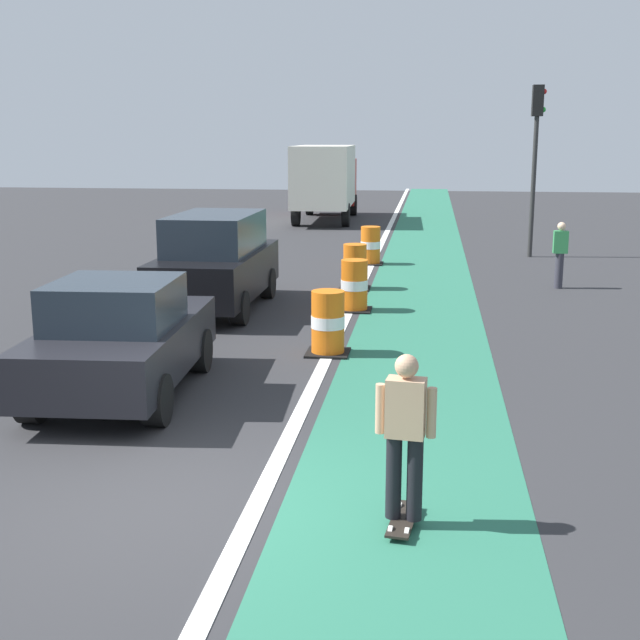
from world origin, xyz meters
TOP-DOWN VIEW (x-y plane):
  - ground_plane at (0.00, 0.00)m, footprint 100.00×100.00m
  - bike_lane_strip at (2.40, 12.00)m, footprint 2.50×80.00m
  - lane_divider_stripe at (0.90, 12.00)m, footprint 0.20×80.00m
  - skateboarder_on_lane at (2.38, -0.16)m, footprint 0.57×0.82m
  - parked_sedan_nearest at (-1.73, 3.44)m, footprint 2.09×4.19m
  - parked_suv_second at (-1.92, 9.57)m, footprint 1.92×4.60m
  - traffic_barrel_front at (0.88, 6.15)m, footprint 0.73×0.73m
  - traffic_barrel_mid at (1.00, 9.81)m, footprint 0.73×0.73m
  - traffic_barrel_back at (0.77, 12.40)m, footprint 0.73×0.73m
  - traffic_barrel_far at (0.86, 16.45)m, footprint 0.73×0.73m
  - delivery_truck_down_block at (-1.98, 28.82)m, footprint 2.55×7.67m
  - traffic_light_corner at (5.61, 18.61)m, footprint 0.41×0.32m
  - pedestrian_crossing at (5.69, 13.14)m, footprint 0.34×0.20m

SIDE VIEW (x-z plane):
  - ground_plane at x=0.00m, z-range 0.00..0.00m
  - bike_lane_strip at x=2.40m, z-range 0.00..0.01m
  - lane_divider_stripe at x=0.90m, z-range 0.00..0.01m
  - traffic_barrel_front at x=0.88m, z-range -0.01..1.08m
  - traffic_barrel_mid at x=1.00m, z-range -0.01..1.08m
  - traffic_barrel_back at x=0.77m, z-range -0.01..1.08m
  - traffic_barrel_far at x=0.86m, z-range -0.01..1.08m
  - parked_sedan_nearest at x=-1.73m, z-range -0.02..1.68m
  - pedestrian_crossing at x=5.69m, z-range 0.06..1.67m
  - skateboarder_on_lane at x=2.38m, z-range 0.07..1.76m
  - parked_suv_second at x=-1.92m, z-range 0.02..2.06m
  - delivery_truck_down_block at x=-1.98m, z-range 0.23..3.46m
  - traffic_light_corner at x=5.61m, z-range 0.95..6.05m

